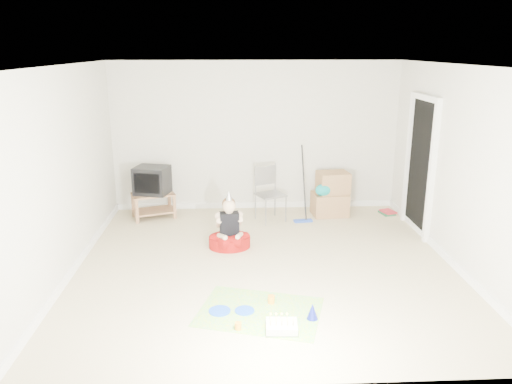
{
  "coord_description": "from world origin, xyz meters",
  "views": [
    {
      "loc": [
        -0.42,
        -6.14,
        2.8
      ],
      "look_at": [
        -0.1,
        0.4,
        0.9
      ],
      "focal_mm": 35.0,
      "sensor_mm": 36.0,
      "label": 1
    }
  ],
  "objects_px": {
    "tv_stand": "(154,203)",
    "crt_tv": "(152,180)",
    "birthday_cake": "(282,327)",
    "folding_chair": "(271,195)",
    "cardboard_boxes": "(331,195)",
    "seated_woman": "(230,235)"
  },
  "relations": [
    {
      "from": "crt_tv",
      "to": "seated_woman",
      "type": "height_order",
      "value": "crt_tv"
    },
    {
      "from": "tv_stand",
      "to": "folding_chair",
      "type": "bearing_deg",
      "value": -7.01
    },
    {
      "from": "tv_stand",
      "to": "folding_chair",
      "type": "relative_size",
      "value": 0.85
    },
    {
      "from": "folding_chair",
      "to": "birthday_cake",
      "type": "height_order",
      "value": "folding_chair"
    },
    {
      "from": "crt_tv",
      "to": "cardboard_boxes",
      "type": "height_order",
      "value": "crt_tv"
    },
    {
      "from": "seated_woman",
      "to": "birthday_cake",
      "type": "distance_m",
      "value": 2.35
    },
    {
      "from": "cardboard_boxes",
      "to": "seated_woman",
      "type": "relative_size",
      "value": 0.87
    },
    {
      "from": "crt_tv",
      "to": "seated_woman",
      "type": "xyz_separation_m",
      "value": [
        1.29,
        -1.38,
        -0.47
      ]
    },
    {
      "from": "folding_chair",
      "to": "seated_woman",
      "type": "bearing_deg",
      "value": -121.14
    },
    {
      "from": "crt_tv",
      "to": "birthday_cake",
      "type": "bearing_deg",
      "value": -48.89
    },
    {
      "from": "crt_tv",
      "to": "folding_chair",
      "type": "relative_size",
      "value": 0.58
    },
    {
      "from": "tv_stand",
      "to": "birthday_cake",
      "type": "distance_m",
      "value": 4.1
    },
    {
      "from": "tv_stand",
      "to": "crt_tv",
      "type": "relative_size",
      "value": 1.47
    },
    {
      "from": "folding_chair",
      "to": "birthday_cake",
      "type": "bearing_deg",
      "value": -92.51
    },
    {
      "from": "tv_stand",
      "to": "crt_tv",
      "type": "xyz_separation_m",
      "value": [
        0.0,
        -0.0,
        0.41
      ]
    },
    {
      "from": "tv_stand",
      "to": "birthday_cake",
      "type": "height_order",
      "value": "tv_stand"
    },
    {
      "from": "seated_woman",
      "to": "birthday_cake",
      "type": "height_order",
      "value": "seated_woman"
    },
    {
      "from": "tv_stand",
      "to": "folding_chair",
      "type": "height_order",
      "value": "folding_chair"
    },
    {
      "from": "cardboard_boxes",
      "to": "birthday_cake",
      "type": "distance_m",
      "value": 3.88
    },
    {
      "from": "crt_tv",
      "to": "seated_woman",
      "type": "relative_size",
      "value": 0.62
    },
    {
      "from": "folding_chair",
      "to": "cardboard_boxes",
      "type": "height_order",
      "value": "folding_chair"
    },
    {
      "from": "tv_stand",
      "to": "crt_tv",
      "type": "height_order",
      "value": "crt_tv"
    }
  ]
}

